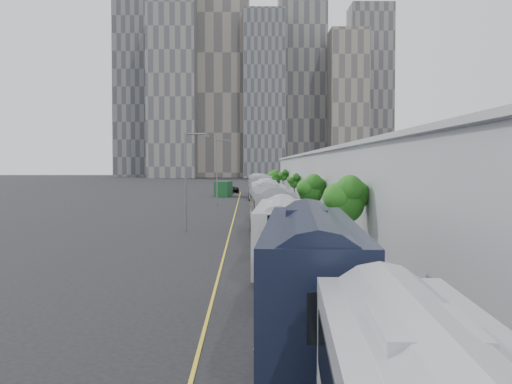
{
  "coord_description": "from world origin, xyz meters",
  "views": [
    {
      "loc": [
        -0.04,
        -1.46,
        5.55
      ],
      "look_at": [
        0.8,
        61.43,
        3.0
      ],
      "focal_mm": 45.0,
      "sensor_mm": 36.0,
      "label": 1
    }
  ],
  "objects_px": {
    "bus_1": "(311,284)",
    "bus_4": "(271,206)",
    "bus_5": "(269,200)",
    "bus_3": "(270,216)",
    "bus_2": "(281,239)",
    "bus_8": "(260,186)",
    "street_lamp_near": "(188,175)",
    "suv": "(229,189)",
    "bus_7": "(257,190)",
    "bus_6": "(265,194)",
    "shipping_container": "(223,189)",
    "street_lamp_far": "(218,168)"
  },
  "relations": [
    {
      "from": "bus_1",
      "to": "bus_4",
      "type": "height_order",
      "value": "bus_1"
    },
    {
      "from": "bus_5",
      "to": "bus_3",
      "type": "bearing_deg",
      "value": -92.4
    },
    {
      "from": "bus_2",
      "to": "bus_8",
      "type": "bearing_deg",
      "value": 93.32
    },
    {
      "from": "bus_4",
      "to": "street_lamp_near",
      "type": "bearing_deg",
      "value": -127.08
    },
    {
      "from": "bus_2",
      "to": "suv",
      "type": "height_order",
      "value": "bus_2"
    },
    {
      "from": "bus_4",
      "to": "bus_7",
      "type": "height_order",
      "value": "bus_4"
    },
    {
      "from": "suv",
      "to": "bus_6",
      "type": "bearing_deg",
      "value": -101.25
    },
    {
      "from": "shipping_container",
      "to": "bus_4",
      "type": "bearing_deg",
      "value": -75.48
    },
    {
      "from": "bus_3",
      "to": "bus_8",
      "type": "height_order",
      "value": "bus_8"
    },
    {
      "from": "bus_8",
      "to": "suv",
      "type": "height_order",
      "value": "bus_8"
    },
    {
      "from": "suv",
      "to": "bus_2",
      "type": "bearing_deg",
      "value": -106.34
    },
    {
      "from": "shipping_container",
      "to": "bus_1",
      "type": "bearing_deg",
      "value": -78.77
    },
    {
      "from": "street_lamp_far",
      "to": "shipping_container",
      "type": "distance_m",
      "value": 27.44
    },
    {
      "from": "bus_2",
      "to": "bus_6",
      "type": "bearing_deg",
      "value": 92.99
    },
    {
      "from": "street_lamp_near",
      "to": "suv",
      "type": "bearing_deg",
      "value": 89.19
    },
    {
      "from": "bus_4",
      "to": "bus_5",
      "type": "relative_size",
      "value": 1.12
    },
    {
      "from": "bus_8",
      "to": "bus_3",
      "type": "bearing_deg",
      "value": -95.83
    },
    {
      "from": "bus_4",
      "to": "bus_7",
      "type": "distance_m",
      "value": 43.91
    },
    {
      "from": "bus_8",
      "to": "shipping_container",
      "type": "distance_m",
      "value": 7.51
    },
    {
      "from": "shipping_container",
      "to": "bus_5",
      "type": "bearing_deg",
      "value": -72.84
    },
    {
      "from": "bus_7",
      "to": "bus_8",
      "type": "relative_size",
      "value": 0.92
    },
    {
      "from": "bus_4",
      "to": "bus_7",
      "type": "bearing_deg",
      "value": 92.08
    },
    {
      "from": "bus_6",
      "to": "bus_8",
      "type": "relative_size",
      "value": 0.91
    },
    {
      "from": "bus_2",
      "to": "bus_7",
      "type": "xyz_separation_m",
      "value": [
        -0.15,
        72.07,
        0.03
      ]
    },
    {
      "from": "bus_7",
      "to": "suv",
      "type": "xyz_separation_m",
      "value": [
        -5.52,
        26.28,
        -0.73
      ]
    },
    {
      "from": "bus_5",
      "to": "bus_7",
      "type": "xyz_separation_m",
      "value": [
        -0.86,
        30.36,
        0.12
      ]
    },
    {
      "from": "bus_1",
      "to": "bus_8",
      "type": "xyz_separation_m",
      "value": [
        0.23,
        99.51,
        -0.0
      ]
    },
    {
      "from": "bus_1",
      "to": "street_lamp_far",
      "type": "distance_m",
      "value": 69.27
    },
    {
      "from": "bus_2",
      "to": "shipping_container",
      "type": "distance_m",
      "value": 82.19
    },
    {
      "from": "bus_1",
      "to": "bus_5",
      "type": "height_order",
      "value": "bus_1"
    },
    {
      "from": "bus_5",
      "to": "shipping_container",
      "type": "xyz_separation_m",
      "value": [
        -6.92,
        40.25,
        -0.08
      ]
    },
    {
      "from": "bus_2",
      "to": "bus_7",
      "type": "relative_size",
      "value": 0.99
    },
    {
      "from": "bus_4",
      "to": "bus_3",
      "type": "bearing_deg",
      "value": -91.24
    },
    {
      "from": "bus_1",
      "to": "bus_2",
      "type": "bearing_deg",
      "value": 95.13
    },
    {
      "from": "bus_3",
      "to": "bus_6",
      "type": "relative_size",
      "value": 1.08
    },
    {
      "from": "street_lamp_far",
      "to": "bus_4",
      "type": "bearing_deg",
      "value": -76.49
    },
    {
      "from": "suv",
      "to": "street_lamp_near",
      "type": "bearing_deg",
      "value": -110.44
    },
    {
      "from": "street_lamp_near",
      "to": "bus_8",
      "type": "bearing_deg",
      "value": 83.78
    },
    {
      "from": "bus_2",
      "to": "bus_3",
      "type": "relative_size",
      "value": 0.92
    },
    {
      "from": "bus_8",
      "to": "shipping_container",
      "type": "bearing_deg",
      "value": -158.07
    },
    {
      "from": "street_lamp_far",
      "to": "bus_2",
      "type": "bearing_deg",
      "value": -83.87
    },
    {
      "from": "bus_6",
      "to": "bus_4",
      "type": "bearing_deg",
      "value": -84.46
    },
    {
      "from": "bus_4",
      "to": "bus_6",
      "type": "distance_m",
      "value": 27.57
    },
    {
      "from": "bus_3",
      "to": "street_lamp_far",
      "type": "distance_m",
      "value": 40.57
    },
    {
      "from": "bus_7",
      "to": "street_lamp_far",
      "type": "distance_m",
      "value": 18.57
    },
    {
      "from": "bus_5",
      "to": "shipping_container",
      "type": "distance_m",
      "value": 40.84
    },
    {
      "from": "bus_5",
      "to": "bus_4",
      "type": "bearing_deg",
      "value": -91.6
    },
    {
      "from": "bus_4",
      "to": "street_lamp_near",
      "type": "xyz_separation_m",
      "value": [
        -7.3,
        -9.24,
        3.18
      ]
    },
    {
      "from": "bus_3",
      "to": "bus_7",
      "type": "distance_m",
      "value": 57.25
    },
    {
      "from": "bus_1",
      "to": "bus_3",
      "type": "distance_m",
      "value": 28.93
    }
  ]
}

